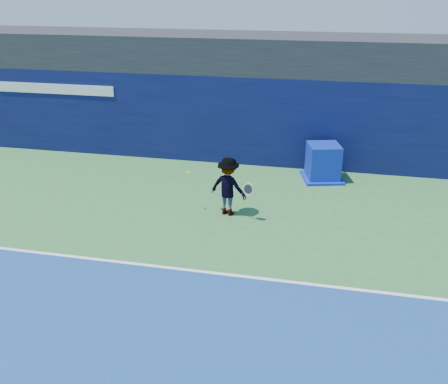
% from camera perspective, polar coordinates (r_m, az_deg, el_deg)
% --- Properties ---
extents(ground, '(80.00, 80.00, 0.00)m').
position_cam_1_polar(ground, '(8.89, -8.77, -19.03)').
color(ground, '#326F36').
rests_on(ground, ground).
extents(baseline, '(24.00, 0.10, 0.01)m').
position_cam_1_polar(baseline, '(11.16, -3.40, -8.97)').
color(baseline, white).
rests_on(baseline, ground).
extents(stadium_band, '(36.00, 3.00, 1.20)m').
position_cam_1_polar(stadium_band, '(17.94, 3.73, 15.61)').
color(stadium_band, black).
rests_on(stadium_band, back_wall_assembly).
extents(back_wall_assembly, '(36.00, 1.03, 3.00)m').
position_cam_1_polar(back_wall_assembly, '(17.37, 3.04, 8.31)').
color(back_wall_assembly, '#0B103E').
rests_on(back_wall_assembly, ground).
extents(equipment_cart, '(1.47, 1.47, 1.16)m').
position_cam_1_polar(equipment_cart, '(16.22, 11.24, 3.21)').
color(equipment_cart, '#0B1E9F').
rests_on(equipment_cart, ground).
extents(tennis_player, '(1.32, 0.85, 1.61)m').
position_cam_1_polar(tennis_player, '(13.40, 0.50, 0.64)').
color(tennis_player, silver).
rests_on(tennis_player, ground).
extents(tennis_ball, '(0.07, 0.07, 0.07)m').
position_cam_1_polar(tennis_ball, '(13.54, -4.15, 2.26)').
color(tennis_ball, '#EDF51B').
rests_on(tennis_ball, ground).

